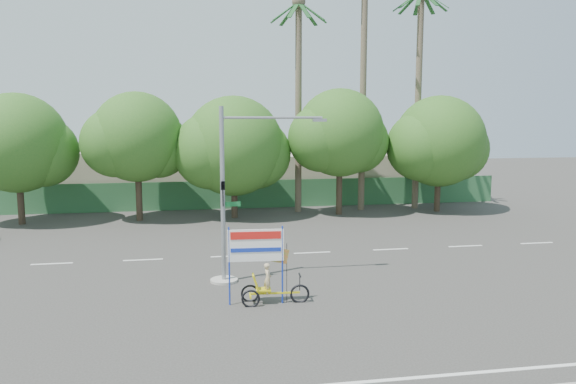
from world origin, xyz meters
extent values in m
plane|color=#33302D|center=(0.00, 0.00, 0.00)|extent=(120.00, 120.00, 0.00)
cube|color=#336B3D|center=(0.00, 21.50, 1.00)|extent=(38.00, 0.08, 2.00)
cube|color=#BBAB95|center=(-10.00, 26.00, 2.00)|extent=(12.00, 8.00, 4.00)
cube|color=#BBAB95|center=(8.00, 26.00, 1.80)|extent=(14.00, 8.00, 3.60)
cylinder|color=#473828|center=(-14.00, 18.00, 1.76)|extent=(0.40, 0.40, 3.52)
sphere|color=#1A5218|center=(-14.00, 18.00, 4.96)|extent=(6.00, 6.00, 6.00)
sphere|color=#1A5218|center=(-12.65, 18.30, 4.40)|extent=(4.32, 4.32, 4.32)
cylinder|color=#473828|center=(-7.00, 18.00, 1.87)|extent=(0.40, 0.40, 3.74)
sphere|color=#1A5218|center=(-7.00, 18.00, 5.27)|extent=(5.60, 5.60, 5.60)
sphere|color=#1A5218|center=(-5.74, 18.30, 4.68)|extent=(4.03, 4.03, 4.03)
sphere|color=#1A5218|center=(-8.26, 17.75, 4.93)|extent=(4.26, 4.26, 4.26)
cylinder|color=#473828|center=(-1.00, 18.00, 1.65)|extent=(0.40, 0.40, 3.30)
sphere|color=#1A5218|center=(-1.00, 18.00, 4.65)|extent=(6.40, 6.40, 6.40)
sphere|color=#1A5218|center=(0.44, 18.30, 4.12)|extent=(4.61, 4.61, 4.61)
sphere|color=#1A5218|center=(-2.44, 17.75, 4.35)|extent=(4.86, 4.86, 4.86)
cylinder|color=#473828|center=(6.00, 18.00, 1.94)|extent=(0.40, 0.40, 3.87)
sphere|color=#1A5218|center=(6.00, 18.00, 5.46)|extent=(5.80, 5.80, 5.80)
sphere|color=#1A5218|center=(7.30, 18.30, 4.84)|extent=(4.18, 4.18, 4.18)
sphere|color=#1A5218|center=(4.70, 17.75, 5.10)|extent=(4.41, 4.41, 4.41)
cylinder|color=#473828|center=(13.00, 18.00, 1.72)|extent=(0.40, 0.40, 3.43)
sphere|color=#1A5218|center=(13.00, 18.00, 4.84)|extent=(6.20, 6.20, 6.20)
sphere|color=#1A5218|center=(14.39, 18.30, 4.29)|extent=(4.46, 4.46, 4.46)
sphere|color=#1A5218|center=(11.61, 17.75, 4.52)|extent=(4.71, 4.71, 4.71)
cylinder|color=#70604C|center=(8.00, 19.50, 8.50)|extent=(0.44, 0.44, 17.00)
cylinder|color=#70604C|center=(12.00, 19.50, 7.50)|extent=(0.44, 0.44, 15.00)
cube|color=#1C4C21|center=(12.94, 19.50, 14.34)|extent=(1.91, 0.28, 1.36)
cube|color=#1C4C21|center=(12.72, 20.11, 14.34)|extent=(1.65, 1.44, 1.36)
cube|color=#1C4C21|center=(12.16, 20.43, 14.34)|extent=(0.61, 1.93, 1.36)
cube|color=#1C4C21|center=(11.53, 20.32, 14.34)|extent=(1.20, 1.80, 1.36)
cube|color=#1C4C21|center=(11.11, 19.82, 14.34)|extent=(1.89, 0.92, 1.36)
cylinder|color=#70604C|center=(3.50, 19.50, 7.00)|extent=(0.44, 0.44, 14.00)
sphere|color=#70604C|center=(3.50, 19.50, 14.00)|extent=(0.90, 0.90, 0.90)
cube|color=#1C4C21|center=(4.44, 19.50, 13.34)|extent=(1.91, 0.28, 1.36)
cube|color=#1C4C21|center=(4.22, 20.11, 13.34)|extent=(1.65, 1.44, 1.36)
cube|color=#1C4C21|center=(3.66, 20.43, 13.34)|extent=(0.61, 1.93, 1.36)
cube|color=#1C4C21|center=(3.03, 20.32, 13.34)|extent=(1.20, 1.80, 1.36)
cube|color=#1C4C21|center=(2.61, 19.82, 13.34)|extent=(1.89, 0.92, 1.36)
cube|color=#1C4C21|center=(2.61, 19.18, 13.34)|extent=(1.89, 0.92, 1.36)
cube|color=#1C4C21|center=(3.03, 18.68, 13.34)|extent=(1.20, 1.80, 1.36)
cube|color=#1C4C21|center=(3.66, 18.57, 13.34)|extent=(0.61, 1.93, 1.36)
cube|color=#1C4C21|center=(4.22, 18.89, 13.34)|extent=(1.65, 1.44, 1.36)
cylinder|color=gray|center=(-2.50, 4.00, 0.05)|extent=(1.10, 1.10, 0.10)
cylinder|color=gray|center=(-2.50, 4.00, 3.50)|extent=(0.18, 0.18, 7.00)
cylinder|color=gray|center=(-0.50, 4.00, 6.55)|extent=(4.00, 0.10, 0.10)
cube|color=gray|center=(1.40, 4.00, 6.45)|extent=(0.55, 0.20, 0.12)
imported|color=black|center=(-2.50, 3.78, 3.60)|extent=(0.16, 0.20, 1.00)
cube|color=#14662D|center=(-2.15, 4.00, 3.15)|extent=(0.70, 0.04, 0.18)
torus|color=black|center=(0.03, 1.01, 0.31)|extent=(0.71, 0.13, 0.70)
torus|color=black|center=(-1.72, 1.41, 0.29)|extent=(0.66, 0.12, 0.66)
torus|color=black|center=(-1.75, 0.83, 0.29)|extent=(0.66, 0.12, 0.66)
cube|color=gold|center=(-0.85, 1.06, 0.37)|extent=(1.77, 0.18, 0.06)
cube|color=gold|center=(-1.74, 1.12, 0.31)|extent=(0.10, 0.63, 0.05)
cube|color=gold|center=(-1.27, 1.09, 0.52)|extent=(0.55, 0.47, 0.06)
cube|color=gold|center=(-1.55, 1.11, 0.81)|extent=(0.26, 0.45, 0.56)
cylinder|color=black|center=(0.03, 1.01, 0.73)|extent=(0.03, 0.03, 0.57)
cube|color=black|center=(0.03, 1.01, 1.01)|extent=(0.07, 0.47, 0.04)
imported|color=#CCB284|center=(-1.11, 1.08, 0.91)|extent=(0.29, 0.43, 1.12)
cylinder|color=#1833B6|center=(-2.46, 1.17, 1.40)|extent=(0.06, 0.06, 2.81)
cylinder|color=#1833B6|center=(-0.59, 1.05, 1.40)|extent=(0.06, 0.06, 2.81)
cube|color=white|center=(-1.53, 1.11, 2.13)|extent=(1.97, 0.18, 1.14)
cube|color=red|center=(-1.53, 1.07, 2.50)|extent=(1.76, 0.13, 0.27)
cube|color=#1833B6|center=(-1.53, 1.07, 1.98)|extent=(1.76, 0.13, 0.15)
cylinder|color=black|center=(-0.44, 1.04, 1.09)|extent=(0.02, 0.02, 2.18)
cube|color=red|center=(-0.80, 1.06, 1.77)|extent=(0.92, 0.08, 0.68)
camera|label=1|loc=(-3.67, -18.00, 6.71)|focal=35.00mm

